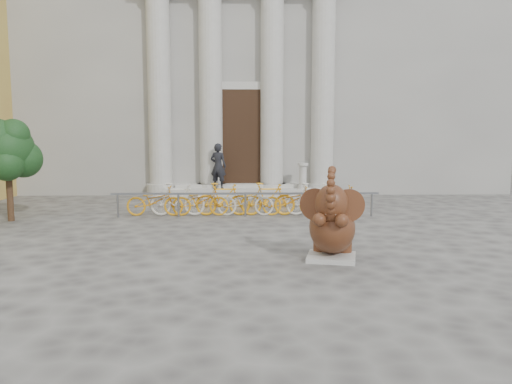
{
  "coord_description": "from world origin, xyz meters",
  "views": [
    {
      "loc": [
        0.13,
        -10.02,
        2.49
      ],
      "look_at": [
        0.39,
        1.75,
        1.1
      ],
      "focal_mm": 35.0,
      "sensor_mm": 36.0,
      "label": 1
    }
  ],
  "objects_px": {
    "bike_rack": "(245,199)",
    "tree": "(8,150)",
    "elephant_statue": "(332,226)",
    "pedestrian": "(218,166)"
  },
  "relations": [
    {
      "from": "pedestrian",
      "to": "bike_rack",
      "type": "bearing_deg",
      "value": 125.81
    },
    {
      "from": "bike_rack",
      "to": "pedestrian",
      "type": "height_order",
      "value": "pedestrian"
    },
    {
      "from": "bike_rack",
      "to": "tree",
      "type": "relative_size",
      "value": 2.77
    },
    {
      "from": "elephant_statue",
      "to": "tree",
      "type": "xyz_separation_m",
      "value": [
        -8.36,
        4.58,
        1.33
      ]
    },
    {
      "from": "elephant_statue",
      "to": "tree",
      "type": "height_order",
      "value": "tree"
    },
    {
      "from": "elephant_statue",
      "to": "bike_rack",
      "type": "relative_size",
      "value": 0.23
    },
    {
      "from": "bike_rack",
      "to": "tree",
      "type": "distance_m",
      "value": 6.89
    },
    {
      "from": "elephant_statue",
      "to": "tree",
      "type": "bearing_deg",
      "value": 164.27
    },
    {
      "from": "tree",
      "to": "elephant_statue",
      "type": "bearing_deg",
      "value": -28.72
    },
    {
      "from": "bike_rack",
      "to": "tree",
      "type": "xyz_separation_m",
      "value": [
        -6.66,
        -0.84,
        1.51
      ]
    }
  ]
}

